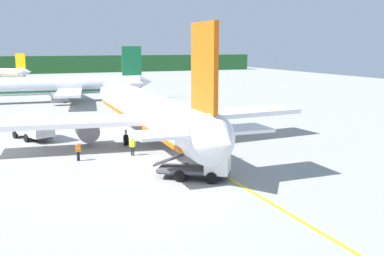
# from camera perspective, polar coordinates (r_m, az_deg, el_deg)

# --- Properties ---
(airliner_foreground) EXTENTS (34.69, 41.66, 11.90)m
(airliner_foreground) POSITION_cam_1_polar(r_m,az_deg,el_deg) (48.99, -5.60, 2.19)
(airliner_foreground) COLOR white
(airliner_foreground) RESTS_ON ground
(airliner_mid_apron) EXTENTS (35.55, 29.50, 10.14)m
(airliner_mid_apron) POSITION_cam_1_polar(r_m,az_deg,el_deg) (87.69, -16.26, 5.04)
(airliner_mid_apron) COLOR silver
(airliner_mid_apron) RESTS_ON ground
(service_truck_fuel) EXTENTS (4.43, 6.65, 2.84)m
(service_truck_fuel) POSITION_cam_1_polar(r_m,az_deg,el_deg) (53.07, -19.34, 0.30)
(service_truck_fuel) COLOR silver
(service_truck_fuel) RESTS_ON ground
(service_truck_catering) EXTENTS (5.84, 4.88, 2.52)m
(service_truck_catering) POSITION_cam_1_polar(r_m,az_deg,el_deg) (35.26, 1.80, -4.57)
(service_truck_catering) COLOR white
(service_truck_catering) RESTS_ON ground
(crew_marshaller) EXTENTS (0.55, 0.43, 1.69)m
(crew_marshaller) POSITION_cam_1_polar(r_m,az_deg,el_deg) (42.16, -14.06, -2.68)
(crew_marshaller) COLOR #191E33
(crew_marshaller) RESTS_ON ground
(crew_loader_left) EXTENTS (0.63, 0.25, 1.64)m
(crew_loader_left) POSITION_cam_1_polar(r_m,az_deg,el_deg) (41.34, 4.54, -2.70)
(crew_loader_left) COLOR #191E33
(crew_loader_left) RESTS_ON ground
(crew_loader_right) EXTENTS (0.54, 0.44, 1.68)m
(crew_loader_right) POSITION_cam_1_polar(r_m,az_deg,el_deg) (43.21, -7.47, -2.16)
(crew_loader_right) COLOR #191E33
(crew_loader_right) RESTS_ON ground
(apron_guide_line) EXTENTS (0.30, 60.00, 0.01)m
(apron_guide_line) POSITION_cam_1_polar(r_m,az_deg,el_deg) (46.04, -1.68, -2.56)
(apron_guide_line) COLOR yellow
(apron_guide_line) RESTS_ON ground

